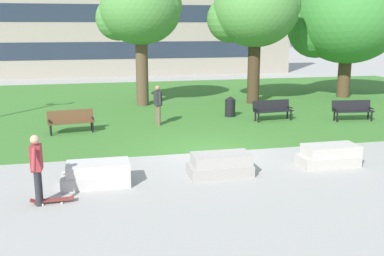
{
  "coord_description": "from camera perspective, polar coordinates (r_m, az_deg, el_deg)",
  "views": [
    {
      "loc": [
        -3.79,
        -14.17,
        4.18
      ],
      "look_at": [
        -0.92,
        -1.4,
        1.2
      ],
      "focal_mm": 42.0,
      "sensor_mm": 36.0,
      "label": 1
    }
  ],
  "objects": [
    {
      "name": "ground_plane",
      "position": [
        15.25,
        2.23,
        -3.09
      ],
      "size": [
        140.0,
        140.0,
        0.0
      ],
      "primitive_type": "plane",
      "color": "#A3A09B"
    },
    {
      "name": "grass_lawn",
      "position": [
        24.82,
        -3.7,
        3.13
      ],
      "size": [
        40.0,
        20.0,
        0.02
      ],
      "primitive_type": "cube",
      "color": "#3D752D",
      "rests_on": "ground"
    },
    {
      "name": "concrete_block_center",
      "position": [
        12.34,
        -11.99,
        -5.76
      ],
      "size": [
        1.8,
        0.9,
        0.64
      ],
      "color": "#BCB7B2",
      "rests_on": "ground"
    },
    {
      "name": "concrete_block_left",
      "position": [
        12.89,
        3.65,
        -4.69
      ],
      "size": [
        1.8,
        0.9,
        0.64
      ],
      "color": "#9E9991",
      "rests_on": "ground"
    },
    {
      "name": "concrete_block_right",
      "position": [
        14.39,
        17.01,
        -3.37
      ],
      "size": [
        1.81,
        0.9,
        0.64
      ],
      "color": "#B2ADA3",
      "rests_on": "ground"
    },
    {
      "name": "person_skateboarder",
      "position": [
        11.23,
        -19.1,
        -4.54
      ],
      "size": [
        0.25,
        1.19,
        1.71
      ],
      "color": "#28282D",
      "rests_on": "ground"
    },
    {
      "name": "skateboard",
      "position": [
        11.47,
        -17.32,
        -8.71
      ],
      "size": [
        1.02,
        0.26,
        0.14
      ],
      "color": "maroon",
      "rests_on": "ground"
    },
    {
      "name": "park_bench_near_left",
      "position": [
        20.52,
        10.16,
        2.4
      ],
      "size": [
        1.84,
        0.67,
        0.9
      ],
      "color": "black",
      "rests_on": "grass_lawn"
    },
    {
      "name": "park_bench_near_right",
      "position": [
        21.4,
        19.68,
        2.27
      ],
      "size": [
        1.85,
        0.74,
        0.9
      ],
      "color": "black",
      "rests_on": "grass_lawn"
    },
    {
      "name": "park_bench_far_left",
      "position": [
        18.46,
        -15.12,
        1.0
      ],
      "size": [
        1.86,
        0.78,
        0.9
      ],
      "color": "brown",
      "rests_on": "grass_lawn"
    },
    {
      "name": "tree_far_right",
      "position": [
        24.74,
        7.92,
        14.39
      ],
      "size": [
        4.76,
        4.54,
        6.9
      ],
      "color": "#42301E",
      "rests_on": "grass_lawn"
    },
    {
      "name": "tree_near_left",
      "position": [
        28.2,
        19.08,
        12.86
      ],
      "size": [
        6.39,
        6.09,
        7.17
      ],
      "color": "#4C3823",
      "rests_on": "grass_lawn"
    },
    {
      "name": "tree_near_right",
      "position": [
        24.01,
        -6.68,
        14.44
      ],
      "size": [
        4.37,
        4.17,
        6.74
      ],
      "color": "brown",
      "rests_on": "grass_lawn"
    },
    {
      "name": "trash_bin",
      "position": [
        21.14,
        4.86,
        2.76
      ],
      "size": [
        0.49,
        0.49,
        0.96
      ],
      "color": "black",
      "rests_on": "grass_lawn"
    },
    {
      "name": "person_bystander_near_lawn",
      "position": [
        19.2,
        -4.36,
        3.21
      ],
      "size": [
        0.32,
        0.63,
        1.71
      ],
      "color": "brown",
      "rests_on": "grass_lawn"
    },
    {
      "name": "building_facade_distant",
      "position": [
        38.72,
        -10.15,
        13.72
      ],
      "size": [
        31.44,
        1.03,
        9.84
      ],
      "color": "gray",
      "rests_on": "ground"
    }
  ]
}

